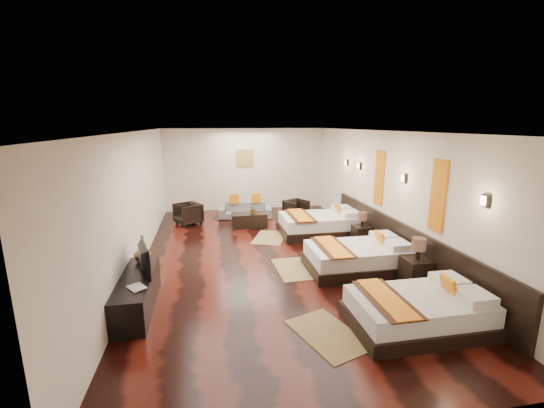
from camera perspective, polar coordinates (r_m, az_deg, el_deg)
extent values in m
cube|color=black|center=(8.09, -0.49, -8.58)|extent=(5.50, 9.50, 0.01)
cube|color=white|center=(7.53, -0.53, 11.67)|extent=(5.50, 9.50, 0.01)
cube|color=silver|center=(12.33, -4.38, 5.58)|extent=(5.50, 0.01, 2.80)
cube|color=silver|center=(7.71, -21.06, 0.34)|extent=(0.01, 9.50, 2.80)
cube|color=silver|center=(8.59, 17.87, 1.80)|extent=(0.01, 9.50, 2.80)
cube|color=black|center=(8.14, 19.81, -5.87)|extent=(0.08, 6.60, 0.90)
cube|color=black|center=(5.92, 22.32, -16.97)|extent=(1.99, 1.23, 0.21)
cube|color=white|center=(5.81, 22.53, -14.85)|extent=(1.89, 1.14, 0.28)
cube|color=orange|center=(5.96, 26.65, -11.82)|extent=(0.15, 0.30, 0.31)
cube|color=#38190F|center=(5.49, 17.96, -14.37)|extent=(0.52, 1.25, 0.02)
cube|color=orange|center=(5.49, 17.97, -14.24)|extent=(0.36, 1.25, 0.02)
cube|color=black|center=(7.62, 13.52, -9.46)|extent=(2.07, 1.28, 0.22)
cube|color=white|center=(7.53, 13.63, -7.65)|extent=(1.97, 1.18, 0.30)
cube|color=orange|center=(7.65, 17.12, -5.42)|extent=(0.15, 0.32, 0.32)
cube|color=#38190F|center=(7.28, 9.76, -6.87)|extent=(0.54, 1.30, 0.02)
cube|color=orange|center=(7.27, 9.76, -6.76)|extent=(0.37, 1.30, 0.02)
cube|color=black|center=(9.78, 7.70, -4.15)|extent=(2.16, 1.34, 0.23)
cube|color=white|center=(9.71, 7.75, -2.64)|extent=(2.06, 1.23, 0.31)
cube|color=orange|center=(9.81, 10.65, -0.91)|extent=(0.16, 0.33, 0.33)
cube|color=#38190F|center=(9.51, 4.53, -1.87)|extent=(0.57, 1.36, 0.02)
cube|color=orange|center=(9.50, 4.53, -1.78)|extent=(0.39, 1.36, 0.02)
cube|color=black|center=(7.20, 22.23, -10.14)|extent=(0.47, 0.47, 0.52)
cylinder|color=black|center=(7.07, 22.48, -7.42)|extent=(0.08, 0.08, 0.21)
cylinder|color=#3F2619|center=(7.01, 22.61, -5.98)|extent=(0.25, 0.25, 0.23)
cube|color=black|center=(9.16, 14.25, -4.86)|extent=(0.41, 0.41, 0.46)
cylinder|color=black|center=(9.07, 14.36, -2.92)|extent=(0.07, 0.07, 0.18)
cylinder|color=#3F2619|center=(9.03, 14.42, -1.91)|extent=(0.22, 0.22, 0.20)
cube|color=olive|center=(5.46, 9.00, -20.04)|extent=(1.10, 1.38, 0.01)
cube|color=olive|center=(7.48, 3.68, -10.39)|extent=(0.79, 1.23, 0.01)
cube|color=olive|center=(9.40, -0.39, -5.44)|extent=(1.14, 1.39, 0.01)
cube|color=black|center=(6.30, -20.91, -13.23)|extent=(0.50, 1.80, 0.55)
imported|color=black|center=(6.24, -20.58, -8.20)|extent=(0.34, 0.88, 0.51)
imported|color=black|center=(5.75, -21.99, -12.73)|extent=(0.33, 0.35, 0.03)
imported|color=brown|center=(6.76, -20.20, -7.45)|extent=(0.30, 0.30, 0.30)
imported|color=slate|center=(11.36, -4.34, -0.99)|extent=(1.75, 0.89, 0.49)
imported|color=black|center=(10.87, -13.41, -1.52)|extent=(0.95, 0.94, 0.64)
imported|color=black|center=(11.27, 3.91, -0.82)|extent=(0.87, 0.88, 0.59)
cube|color=black|center=(10.36, -3.69, -2.60)|extent=(1.00, 0.50, 0.40)
imported|color=#2C591D|center=(10.23, -3.04, -0.85)|extent=(0.26, 0.23, 0.27)
cube|color=#D86014|center=(6.95, 25.25, 1.20)|extent=(0.04, 0.40, 1.30)
cube|color=#D86014|center=(8.80, 16.97, 4.09)|extent=(0.04, 0.40, 1.30)
cube|color=black|center=(6.07, 31.20, 0.48)|extent=(0.06, 0.12, 0.18)
cube|color=#FFD18C|center=(6.05, 30.99, 0.47)|extent=(0.02, 0.10, 0.14)
cube|color=black|center=(7.82, 20.59, 3.90)|extent=(0.06, 0.12, 0.18)
cube|color=#FFD18C|center=(7.80, 20.40, 3.90)|extent=(0.02, 0.10, 0.14)
cube|color=black|center=(9.75, 13.97, 5.97)|extent=(0.06, 0.12, 0.18)
cube|color=#FFD18C|center=(9.74, 13.81, 5.97)|extent=(0.02, 0.10, 0.14)
cube|color=black|center=(10.57, 11.96, 6.58)|extent=(0.06, 0.12, 0.18)
cube|color=#FFD18C|center=(10.56, 11.81, 6.58)|extent=(0.02, 0.10, 0.14)
cube|color=#AD873F|center=(12.27, -4.40, 7.42)|extent=(0.60, 0.04, 0.60)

